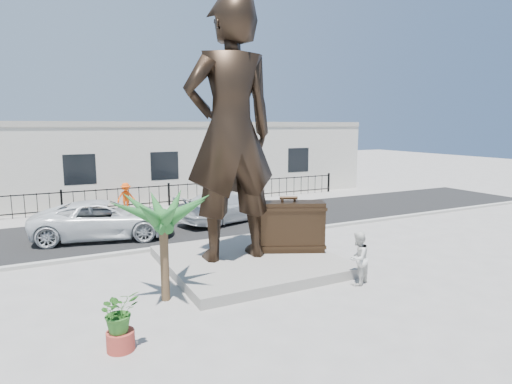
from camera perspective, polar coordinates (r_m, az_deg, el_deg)
ground at (r=13.08m, az=4.05°, el=-11.24°), size 100.00×100.00×0.00m
street at (r=20.08m, az=-7.80°, el=-4.10°), size 40.00×7.00×0.01m
curb at (r=16.89m, az=-3.87°, el=-6.34°), size 40.00×0.25×0.12m
far_sidewalk at (r=23.82m, az=-10.97°, el=-2.11°), size 40.00×2.50×0.02m
plinth at (r=14.05m, az=-0.91°, el=-9.12°), size 5.20×5.20×0.30m
fence at (r=24.47m, az=-11.53°, el=-0.43°), size 22.00×0.10×1.20m
building at (r=28.33m, az=-13.91°, el=4.00°), size 28.00×7.00×4.40m
statue at (r=13.29m, az=-3.42°, el=7.94°), size 2.98×2.03×7.96m
suitcase at (r=14.44m, az=4.32°, el=-4.58°), size 2.48×1.68×1.68m
tourist at (r=12.59m, az=13.46°, el=-8.59°), size 0.92×0.84×1.53m
car_white at (r=18.20m, az=-19.57°, el=-3.46°), size 5.85×3.67×1.51m
car_silver at (r=20.10m, az=-3.88°, el=-1.94°), size 5.27×3.35×1.42m
worker at (r=23.42m, az=-16.94°, el=-0.65°), size 1.04×0.71×1.49m
palm_tree at (r=11.71m, az=-11.92°, el=-13.89°), size 1.80×1.80×3.20m
planter at (r=9.53m, az=-17.60°, el=-18.37°), size 0.56×0.56×0.40m
shrub at (r=9.26m, az=-17.79°, el=-14.91°), size 0.90×0.83×0.86m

